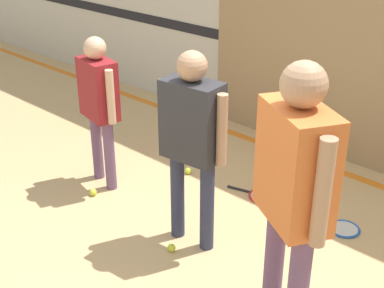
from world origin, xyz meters
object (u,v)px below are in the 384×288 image
Objects in this scene: person_student_right at (295,180)px; tennis_ball_stray_left at (93,192)px; tennis_ball_near_instructor at (171,248)px; tennis_ball_stray_right at (188,171)px; person_instructor at (192,131)px; person_student_left at (99,97)px; racket_spare_on_floor at (264,196)px; racket_second_spare at (342,229)px; tennis_ball_by_spare_racket at (293,198)px.

tennis_ball_stray_left is (-2.25, 0.22, -1.09)m from person_student_right.
tennis_ball_near_instructor and tennis_ball_stray_right have the same top height.
person_instructor is at bearing 5.31° from tennis_ball_stray_left.
racket_spare_on_floor is at bearing 44.35° from person_student_left.
person_instructor is 0.88× the size of person_student_right.
tennis_ball_stray_right is at bearing -4.33° from racket_spare_on_floor.
racket_second_spare is (-0.25, 1.29, -1.11)m from person_student_right.
racket_second_spare is at bearing 28.17° from tennis_ball_stray_left.
person_student_left is 1.56m from tennis_ball_near_instructor.
person_instructor is at bearing 84.68° from tennis_ball_near_instructor.
person_instructor is at bearing -45.45° from tennis_ball_stray_right.
tennis_ball_near_instructor is 1.33m from tennis_ball_by_spare_racket.
person_student_right is 3.19× the size of racket_spare_on_floor.
person_student_left is (-1.27, 0.13, -0.09)m from person_instructor.
tennis_ball_near_instructor is at bearing -3.69° from person_student_left.
person_instructor reaches higher than racket_spare_on_floor.
person_student_left is 2.41m from person_student_right.
tennis_ball_near_instructor is 1.00× the size of tennis_ball_by_spare_racket.
person_instructor is 1.15m from person_student_right.
person_instructor is 1.46m from tennis_ball_by_spare_racket.
person_instructor is 24.12× the size of tennis_ball_near_instructor.
racket_spare_on_floor is 8.64× the size of tennis_ball_stray_left.
racket_second_spare is (0.81, 0.00, -0.00)m from racket_spare_on_floor.
racket_spare_on_floor is at bearing 87.63° from tennis_ball_near_instructor.
person_student_right reaches higher than racket_spare_on_floor.
racket_spare_on_floor is at bearing 10.76° from tennis_ball_stray_right.
racket_spare_on_floor is at bearing 82.25° from person_instructor.
tennis_ball_by_spare_racket is (1.54, 0.95, -0.86)m from person_student_left.
tennis_ball_stray_left is at bearing -52.96° from person_student_left.
person_instructor is 2.79× the size of racket_spare_on_floor.
racket_second_spare is 7.30× the size of tennis_ball_by_spare_racket.
person_student_left is at bearing 19.94° from person_student_right.
person_instructor is 1.10× the size of person_student_left.
person_student_right reaches higher than tennis_ball_by_spare_racket.
person_student_left is 0.90m from tennis_ball_stray_left.
person_student_right is (1.09, -0.33, 0.14)m from person_instructor.
racket_spare_on_floor is at bearing -19.53° from person_student_right.
person_student_left is at bearing -148.43° from tennis_ball_by_spare_racket.
person_student_left is 2.01m from tennis_ball_by_spare_racket.
tennis_ball_stray_right is (-1.88, 1.13, -1.09)m from person_student_right.
tennis_ball_near_instructor is 1.00× the size of tennis_ball_stray_left.
person_student_left is 21.90× the size of tennis_ball_stray_left.
tennis_ball_near_instructor is 1.28m from tennis_ball_stray_right.
person_student_left is 0.80× the size of person_student_right.
tennis_ball_stray_right is (0.37, 0.91, 0.00)m from tennis_ball_stray_left.
racket_second_spare is (2.11, 0.83, -0.88)m from person_student_left.
racket_second_spare is 7.30× the size of tennis_ball_near_instructor.
tennis_ball_stray_left is at bearing 25.31° from person_student_right.
tennis_ball_by_spare_racket is at bearing 14.62° from tennis_ball_stray_right.
tennis_ball_by_spare_racket reaches higher than racket_second_spare.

